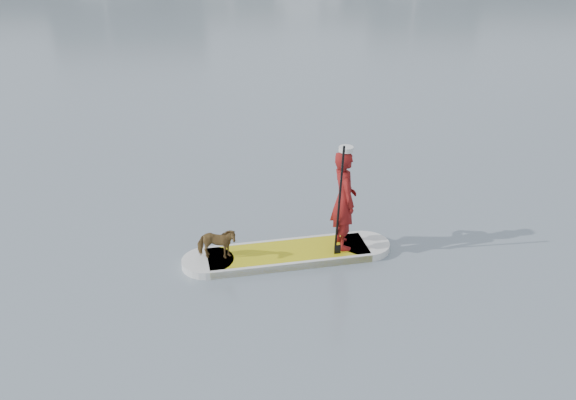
{
  "coord_description": "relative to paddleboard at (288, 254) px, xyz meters",
  "views": [
    {
      "loc": [
        3.5,
        -9.03,
        5.18
      ],
      "look_at": [
        3.71,
        -0.39,
        1.0
      ],
      "focal_mm": 40.0,
      "sensor_mm": 36.0,
      "label": 1
    }
  ],
  "objects": [
    {
      "name": "ground",
      "position": [
        -3.71,
        0.39,
        -0.06
      ],
      "size": [
        140.0,
        140.0,
        0.0
      ],
      "primitive_type": "plane",
      "color": "slate",
      "rests_on": "ground"
    },
    {
      "name": "paddleboard",
      "position": [
        0.0,
        0.0,
        0.0
      ],
      "size": [
        3.26,
        1.25,
        0.12
      ],
      "rotation": [
        0.0,
        0.0,
        0.18
      ],
      "color": "gold",
      "rests_on": "ground"
    },
    {
      "name": "paddler",
      "position": [
        0.86,
        0.16,
        0.86
      ],
      "size": [
        0.49,
        0.64,
        1.59
      ],
      "primitive_type": "imported",
      "rotation": [
        0.0,
        0.0,
        1.76
      ],
      "color": "maroon",
      "rests_on": "paddleboard"
    },
    {
      "name": "white_cap",
      "position": [
        0.86,
        0.16,
        1.69
      ],
      "size": [
        0.22,
        0.22,
        0.07
      ],
      "primitive_type": "cylinder",
      "color": "silver",
      "rests_on": "paddler"
    },
    {
      "name": "dog",
      "position": [
        -1.08,
        -0.2,
        0.32
      ],
      "size": [
        0.62,
        0.31,
        0.51
      ],
      "primitive_type": "imported",
      "rotation": [
        0.0,
        0.0,
        1.52
      ],
      "color": "#55371D",
      "rests_on": "paddleboard"
    },
    {
      "name": "paddle",
      "position": [
        0.76,
        -0.1,
        0.74
      ],
      "size": [
        0.1,
        0.3,
        2.0
      ],
      "rotation": [
        0.0,
        0.0,
        0.18
      ],
      "color": "black",
      "rests_on": "ground"
    }
  ]
}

